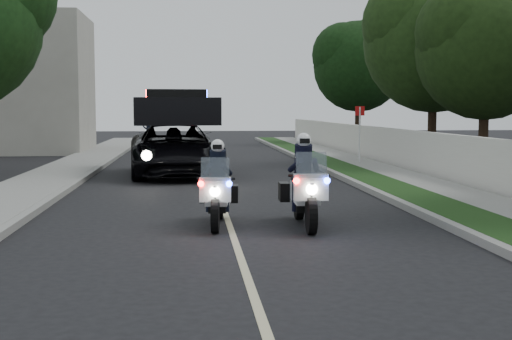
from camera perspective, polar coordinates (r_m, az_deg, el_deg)
The scene contains 18 objects.
ground at distance 11.31m, azimuth -1.48°, elevation -6.56°, with size 120.00×120.00×0.00m, color black.
curb_right at distance 21.72m, azimuth 7.54°, elevation -0.81°, with size 0.20×60.00×0.15m, color gray.
grass_verge at distance 21.88m, azimuth 9.32°, elevation -0.78°, with size 1.20×60.00×0.16m, color #193814.
sidewalk_right at distance 22.25m, azimuth 12.56°, elevation -0.74°, with size 1.40×60.00×0.16m, color gray.
property_wall at distance 22.52m, azimuth 15.02°, elevation 0.99°, with size 0.22×60.00×1.50m, color beige.
curb_left at distance 21.43m, azimuth -14.36°, elevation -1.01°, with size 0.20×60.00×0.15m, color gray.
sidewalk_left at distance 21.63m, azimuth -17.25°, elevation -1.01°, with size 2.00×60.00×0.16m, color gray.
building_far at distance 38.21m, azimuth -19.55°, elevation 6.59°, with size 8.00×6.00×7.00m, color #A8A396.
lane_marking at distance 21.19m, azimuth -3.34°, elevation -1.12°, with size 0.12×50.00×0.01m, color #BFB78C.
police_moto_left at distance 13.69m, azimuth -3.14°, elevation -4.53°, with size 0.69×1.98×1.68m, color white, non-canonical shape.
police_moto_right at distance 13.63m, azimuth 3.96°, elevation -4.57°, with size 0.75×2.13×1.81m, color silver, non-canonical shape.
police_suv at distance 23.94m, azimuth -6.61°, elevation -0.44°, with size 2.94×6.36×3.09m, color black.
bicycle at distance 36.52m, azimuth -8.69°, elevation 1.41°, with size 0.53×1.53×0.80m, color black.
cyclist at distance 36.52m, azimuth -8.69°, elevation 1.41°, with size 0.63×0.42×1.74m, color black.
sign_post at distance 28.32m, azimuth 8.40°, elevation 0.38°, with size 0.38×0.38×2.44m, color red, non-canonical shape.
tree_right_c at distance 27.39m, azimuth 17.95°, elevation 0.03°, with size 5.12×5.12×8.53m, color #1B3310, non-canonical shape.
tree_right_d at distance 30.28m, azimuth 14.08°, elevation 0.58°, with size 5.82×5.82×9.70m, color #1F3B13, non-canonical shape.
tree_right_e at distance 45.13m, azimuth 8.26°, elevation 2.10°, with size 5.74×5.74×9.57m, color black, non-canonical shape.
Camera 1 is at (-0.76, -11.05, 2.27)m, focal length 49.12 mm.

